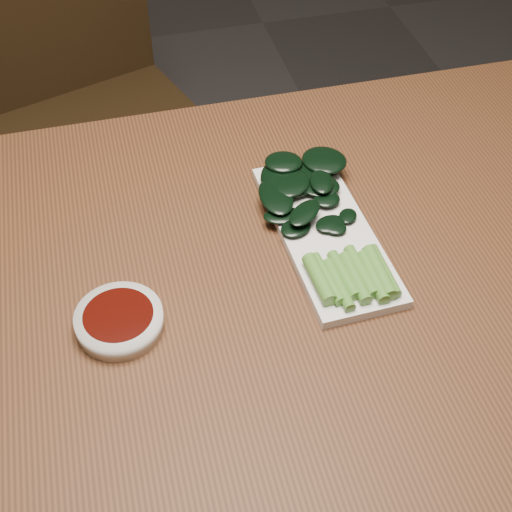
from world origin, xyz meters
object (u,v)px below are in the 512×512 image
at_px(chair_far, 89,100).
at_px(sauce_bowl, 119,320).
at_px(serving_plate, 325,233).
at_px(gai_lan, 316,209).
at_px(table, 247,312).

distance_m(chair_far, sauce_bowl, 0.95).
xyz_separation_m(chair_far, sauce_bowl, (-0.00, -0.91, 0.27)).
distance_m(serving_plate, gai_lan, 0.04).
height_order(table, serving_plate, serving_plate).
bearing_deg(serving_plate, sauce_bowl, -163.30).
xyz_separation_m(table, sauce_bowl, (-0.17, -0.04, 0.08)).
bearing_deg(serving_plate, table, -159.38).
height_order(sauce_bowl, serving_plate, sauce_bowl).
height_order(table, gai_lan, gai_lan).
bearing_deg(sauce_bowl, serving_plate, 16.70).
distance_m(chair_far, gai_lan, 0.89).
relative_size(table, gai_lan, 4.42).
distance_m(sauce_bowl, gai_lan, 0.31).
relative_size(table, serving_plate, 4.51).
relative_size(chair_far, serving_plate, 2.87).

